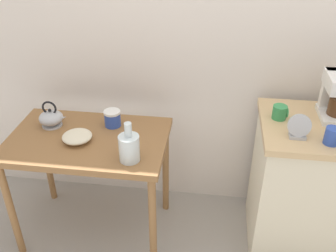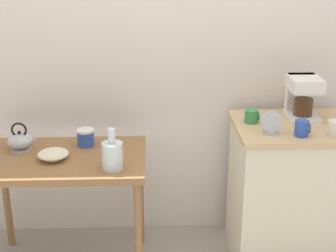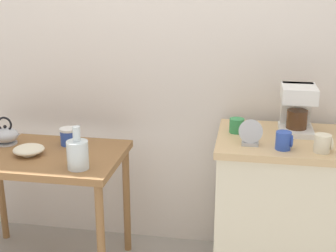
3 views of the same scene
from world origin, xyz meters
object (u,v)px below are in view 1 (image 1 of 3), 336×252
Objects in this scene: teakettle at (51,118)px; canister_enamel at (113,118)px; bowl_stoneware at (77,137)px; mug_tall_green at (280,112)px; mug_blue at (333,136)px; glass_carafe_vase at (129,147)px; table_clock at (299,128)px.

canister_enamel is (0.37, 0.05, -0.00)m from teakettle.
mug_tall_green is (1.14, 0.18, 0.15)m from bowl_stoneware.
mug_blue is at bearing -6.90° from teakettle.
glass_carafe_vase is 2.54× the size of mug_blue.
table_clock is (1.42, -0.16, 0.14)m from teakettle.
glass_carafe_vase is at bearing -21.80° from bowl_stoneware.
table_clock is at bearing 8.29° from glass_carafe_vase.
mug_tall_green reaches higher than canister_enamel.
canister_enamel is 1.08m from table_clock.
mug_blue reaches higher than mug_tall_green.
canister_enamel reaches higher than bowl_stoneware.
canister_enamel is 1.19× the size of mug_tall_green.
mug_blue is (0.23, -0.23, 0.01)m from mug_tall_green.
mug_blue is 0.17m from table_clock.
bowl_stoneware is 1.22m from table_clock.
mug_tall_green is at bearing 21.64° from glass_carafe_vase.
mug_blue is at bearing -11.29° from canister_enamel.
glass_carafe_vase is (0.55, -0.28, 0.03)m from teakettle.
glass_carafe_vase is 1.74× the size of table_clock.
glass_carafe_vase is at bearing -27.15° from teakettle.
glass_carafe_vase is 2.23× the size of canister_enamel.
bowl_stoneware is 1.31× the size of table_clock.
table_clock is at bearing 167.77° from mug_blue.
table_clock reaches higher than bowl_stoneware.
glass_carafe_vase is 0.89m from table_clock.
bowl_stoneware is 1.38m from mug_blue.
canister_enamel is 0.78× the size of table_clock.
glass_carafe_vase is 2.64× the size of mug_tall_green.
mug_blue is 0.68× the size of table_clock.
glass_carafe_vase is 0.86m from mug_tall_green.
bowl_stoneware is at bearing -34.73° from teakettle.
table_clock reaches higher than teakettle.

